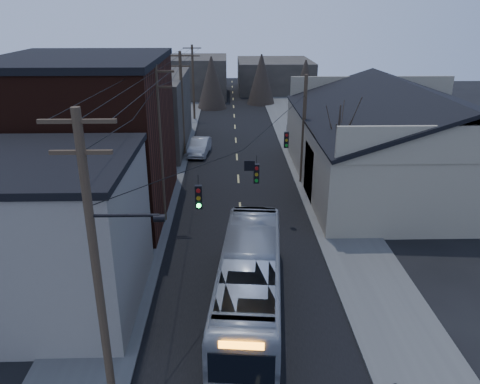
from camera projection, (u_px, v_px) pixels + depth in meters
name	position (u px, v px, depth m)	size (l,w,h in m)	color
road_surface	(237.00, 164.00, 41.96)	(9.00, 110.00, 0.02)	black
sidewalk_left	(165.00, 164.00, 41.78)	(4.00, 110.00, 0.12)	#474744
sidewalk_right	(309.00, 163.00, 42.09)	(4.00, 110.00, 0.12)	#474744
building_clapboard	(46.00, 237.00, 20.93)	(8.00, 8.00, 7.00)	#6B6359
building_brick	(88.00, 140.00, 30.59)	(10.00, 12.00, 10.00)	black
building_left_far	(140.00, 112.00, 46.03)	(9.00, 14.00, 7.00)	#2F2A25
warehouse	(404.00, 150.00, 36.63)	(16.16, 20.60, 7.73)	gray
building_far_left	(195.00, 77.00, 73.26)	(10.00, 12.00, 6.00)	#2F2A25
building_far_right	(274.00, 75.00, 78.40)	(12.00, 14.00, 5.00)	#2F2A25
bare_tree	(336.00, 158.00, 31.49)	(0.40, 0.40, 7.20)	black
utility_lines	(197.00, 125.00, 34.62)	(11.24, 45.28, 10.50)	#382B1E
bus	(250.00, 281.00, 21.05)	(2.65, 11.33, 3.16)	#A0A4AB
parked_car	(200.00, 147.00, 44.35)	(1.63, 4.67, 1.54)	#9FA2A7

